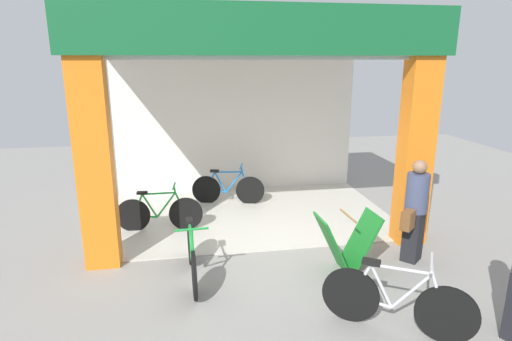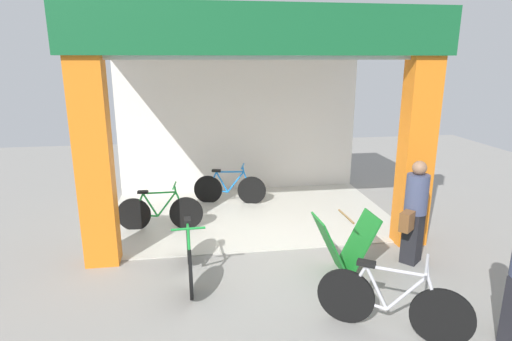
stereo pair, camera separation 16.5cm
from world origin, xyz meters
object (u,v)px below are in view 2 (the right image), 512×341
(bicycle_inside_1, at_px, (160,212))
(pedestrian_1, at_px, (414,212))
(bicycle_inside_0, at_px, (230,188))
(bicycle_parked_1, at_px, (189,255))
(bicycle_parked_0, at_px, (391,303))
(sandwich_board_sign, at_px, (344,244))

(bicycle_inside_1, distance_m, pedestrian_1, 4.38)
(bicycle_inside_0, xyz_separation_m, bicycle_parked_1, (-0.85, -3.12, 0.02))
(bicycle_parked_0, bearing_deg, sandwich_board_sign, 91.41)
(bicycle_inside_1, distance_m, bicycle_parked_0, 4.48)
(bicycle_parked_1, relative_size, pedestrian_1, 1.02)
(bicycle_parked_0, xyz_separation_m, sandwich_board_sign, (-0.04, 1.44, 0.07))
(bicycle_inside_1, bearing_deg, sandwich_board_sign, -36.21)
(bicycle_parked_0, height_order, bicycle_parked_1, bicycle_parked_0)
(bicycle_inside_0, relative_size, pedestrian_1, 0.95)
(bicycle_inside_1, xyz_separation_m, bicycle_parked_0, (2.82, -3.48, 0.04))
(bicycle_parked_0, relative_size, pedestrian_1, 0.92)
(bicycle_parked_0, height_order, sandwich_board_sign, bicycle_parked_0)
(bicycle_inside_1, xyz_separation_m, sandwich_board_sign, (2.78, -2.04, 0.10))
(bicycle_inside_1, relative_size, bicycle_parked_1, 0.95)
(bicycle_inside_1, bearing_deg, bicycle_inside_0, 41.74)
(sandwich_board_sign, distance_m, pedestrian_1, 1.21)
(bicycle_inside_0, xyz_separation_m, pedestrian_1, (2.53, -3.12, 0.48))
(bicycle_inside_0, bearing_deg, bicycle_parked_0, -73.20)
(bicycle_inside_0, bearing_deg, bicycle_inside_1, -138.26)
(bicycle_inside_0, bearing_deg, sandwich_board_sign, -67.04)
(sandwich_board_sign, xyz_separation_m, pedestrian_1, (1.14, 0.16, 0.38))
(bicycle_parked_0, distance_m, pedestrian_1, 1.99)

